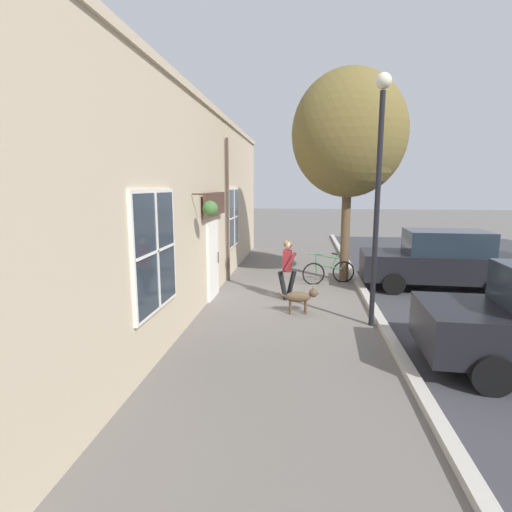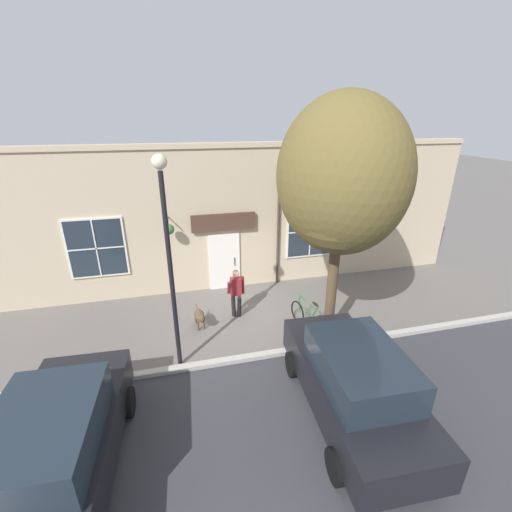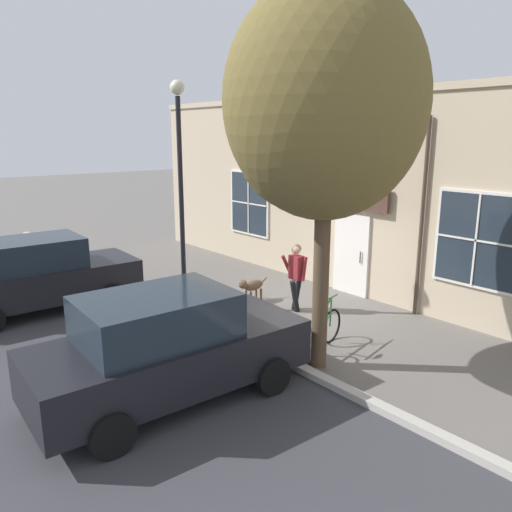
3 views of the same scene
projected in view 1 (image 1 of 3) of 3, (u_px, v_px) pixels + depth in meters
ground_plane at (293, 298)px, 10.92m from camera, size 90.00×90.00×0.00m
storefront_facade at (207, 203)px, 10.74m from camera, size 0.95×18.00×5.13m
pedestrian_walking at (287, 264)px, 10.62m from camera, size 0.51×0.57×1.61m
dog_on_leash at (301, 297)px, 9.51m from camera, size 1.01×0.34×0.64m
street_tree_by_curb at (351, 139)px, 12.07m from camera, size 3.47×3.12×6.49m
leaning_bicycle at (329, 271)px, 12.51m from camera, size 1.65×0.60×1.01m
parked_car_mid_block at (439, 260)px, 11.71m from camera, size 4.38×2.10×1.75m
street_lamp at (379, 168)px, 8.18m from camera, size 0.32×0.32×5.23m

